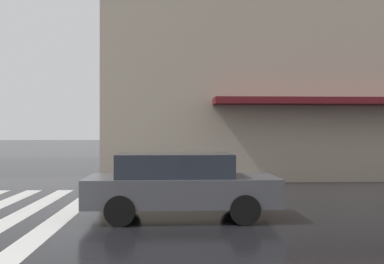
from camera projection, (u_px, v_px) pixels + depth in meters
The scene contains 1 object.
car_dark_grey at pixel (180, 183), 9.98m from camera, with size 1.85×4.10×1.41m.
Camera 1 is at (-4.49, -4.60, 1.87)m, focal length 42.97 mm.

